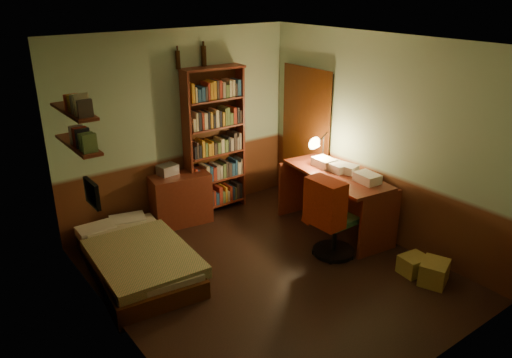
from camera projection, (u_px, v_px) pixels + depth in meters
floor at (269, 274)px, 5.79m from camera, size 3.50×4.00×0.02m
ceiling at (271, 42)px, 4.82m from camera, size 3.50×4.00×0.02m
wall_back at (179, 127)px, 6.80m from camera, size 3.50×0.02×2.60m
wall_left at (111, 211)px, 4.33m from camera, size 0.02×4.00×2.60m
wall_right at (379, 139)px, 6.29m from camera, size 0.02×4.00×2.60m
wall_front at (433, 243)px, 3.81m from camera, size 3.50×0.02×2.60m
doorway at (307, 138)px, 7.34m from camera, size 0.06×0.90×2.00m
door_trim at (305, 139)px, 7.32m from camera, size 0.02×0.98×2.08m
bed at (136, 250)px, 5.75m from camera, size 1.18×1.93×0.54m
dresser at (181, 199)px, 6.88m from camera, size 0.85×0.51×0.71m
mini_stereo at (168, 170)px, 6.76m from camera, size 0.28×0.23×0.14m
bookshelf at (214, 142)px, 7.04m from camera, size 0.92×0.37×2.09m
bottle_left at (178, 60)px, 6.43m from camera, size 0.07×0.07×0.23m
bottle_right at (204, 56)px, 6.65m from camera, size 0.08×0.08×0.27m
desk at (335, 202)px, 6.63m from camera, size 0.83×1.63×0.84m
paper_stack at (347, 168)px, 6.48m from camera, size 0.25×0.30×0.11m
desk_lamp at (323, 142)px, 6.81m from camera, size 0.17×0.17×0.54m
office_chair at (336, 219)px, 6.04m from camera, size 0.48×0.43×0.95m
red_jacket at (326, 163)px, 5.67m from camera, size 0.40×0.54×0.56m
wall_shelf_lower at (78, 145)px, 5.10m from camera, size 0.20×0.90×0.03m
wall_shelf_upper at (74, 111)px, 4.97m from camera, size 0.20×0.90×0.03m
framed_picture at (92, 193)px, 4.82m from camera, size 0.04×0.32×0.26m
cardboard_box_a at (434, 272)px, 5.57m from camera, size 0.42×0.38×0.26m
cardboard_box_b at (413, 265)px, 5.76m from camera, size 0.33×0.29×0.22m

